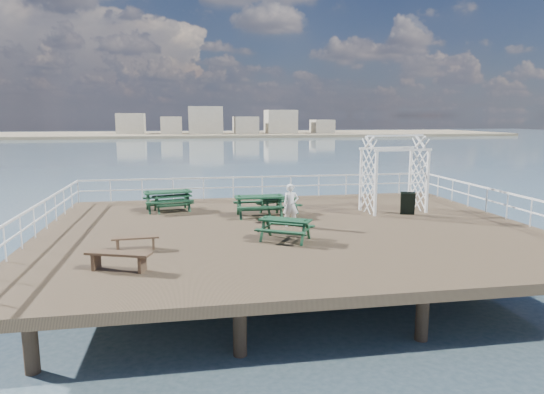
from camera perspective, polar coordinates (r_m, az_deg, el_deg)
The scene contains 13 objects.
ground at distance 18.00m, azimuth 2.21°, elevation -4.10°, with size 18.00×14.00×0.30m, color brown.
sea_backdrop at distance 152.10m, azimuth -3.85°, elevation 7.80°, with size 300.00×300.00×9.20m.
railing at distance 20.25m, azimuth 0.51°, elevation 0.40°, with size 17.77×13.76×1.10m.
picnic_table_a at distance 21.40m, azimuth -11.66°, elevation -0.32°, with size 1.87×1.65×0.78m.
picnic_table_b at distance 21.53m, azimuth -12.17°, elevation 0.06°, with size 2.25×1.93×0.98m.
picnic_table_c at distance 20.43m, azimuth 0.83°, elevation -0.61°, with size 1.90×1.71×0.77m.
picnic_table_d at distance 16.05m, azimuth 1.57°, elevation -3.31°, with size 2.13×2.01×0.82m.
picnic_table_e at distance 19.84m, azimuth -1.49°, elevation -0.54°, with size 2.01×1.62×0.97m.
flat_bench_near at distance 15.58m, azimuth -15.76°, elevation -4.90°, with size 1.44×0.43×0.41m.
flat_bench_far at distance 13.63m, azimuth -17.60°, elevation -6.73°, with size 1.81×1.00×0.51m.
trellis_arbor at distance 21.40m, azimuth 14.14°, elevation 2.21°, with size 2.80×1.71×3.30m.
sandwich_board at distance 21.01m, azimuth 15.67°, elevation -0.75°, with size 0.70×0.61×0.96m.
person at distance 18.06m, azimuth 2.23°, elevation -0.97°, with size 0.58×0.38×1.60m, color white.
Camera 1 is at (-3.70, -17.10, 4.10)m, focal length 32.00 mm.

